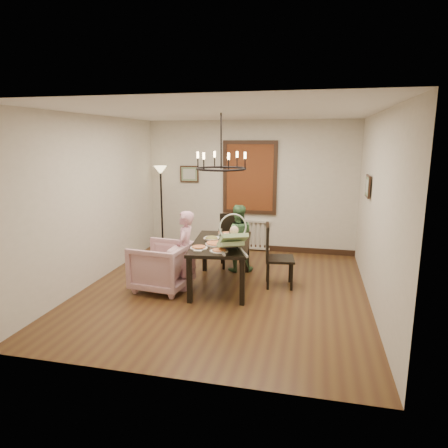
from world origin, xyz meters
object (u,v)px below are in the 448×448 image
at_px(elderly_woman, 185,257).
at_px(floor_lamp, 162,209).
at_px(seated_man, 237,244).
at_px(drinking_glass, 233,236).
at_px(dining_table, 221,247).
at_px(armchair, 161,266).
at_px(chair_far, 232,241).
at_px(baby_bouncer, 232,239).
at_px(chair_right, 280,255).

height_order(elderly_woman, floor_lamp, floor_lamp).
xyz_separation_m(elderly_woman, seated_man, (0.65, 1.10, -0.02)).
bearing_deg(drinking_glass, seated_man, 93.94).
relative_size(dining_table, armchair, 1.99).
bearing_deg(elderly_woman, chair_far, 157.23).
relative_size(dining_table, baby_bouncer, 2.81).
height_order(chair_right, drinking_glass, chair_right).
distance_m(dining_table, seated_man, 0.87).
height_order(chair_right, armchair, chair_right).
relative_size(seated_man, drinking_glass, 8.01).
xyz_separation_m(drinking_glass, floor_lamp, (-1.96, 1.78, 0.08)).
bearing_deg(seated_man, chair_far, -73.88).
distance_m(chair_far, elderly_woman, 1.43).
height_order(drinking_glass, floor_lamp, floor_lamp).
bearing_deg(baby_bouncer, floor_lamp, 106.62).
xyz_separation_m(seated_man, floor_lamp, (-1.92, 1.12, 0.39)).
bearing_deg(chair_far, baby_bouncer, -96.86).
bearing_deg(seated_man, elderly_woman, 44.21).
distance_m(chair_far, chair_right, 1.31).
xyz_separation_m(chair_right, drinking_glass, (-0.79, -0.03, 0.29)).
bearing_deg(dining_table, armchair, -165.74).
distance_m(chair_right, baby_bouncer, 1.08).
xyz_separation_m(chair_right, floor_lamp, (-2.75, 1.75, 0.37)).
relative_size(chair_right, baby_bouncer, 1.74).
bearing_deg(dining_table, chair_right, 6.36).
bearing_deg(chair_right, elderly_woman, 99.62).
height_order(chair_right, baby_bouncer, baby_bouncer).
bearing_deg(floor_lamp, seated_man, -30.23).
bearing_deg(armchair, chair_right, 114.04).
relative_size(seated_man, floor_lamp, 0.57).
height_order(seated_man, floor_lamp, floor_lamp).
height_order(dining_table, seated_man, seated_man).
bearing_deg(dining_table, seated_man, 76.16).
xyz_separation_m(chair_right, baby_bouncer, (-0.65, -0.75, 0.43)).
bearing_deg(chair_far, chair_right, -59.75).
xyz_separation_m(chair_right, elderly_woman, (-1.48, -0.47, 0.01)).
relative_size(chair_right, drinking_glass, 8.23).
height_order(baby_bouncer, drinking_glass, baby_bouncer).
relative_size(armchair, floor_lamp, 0.48).
height_order(elderly_woman, seated_man, elderly_woman).
xyz_separation_m(chair_far, armchair, (-0.88, -1.44, -0.12)).
distance_m(seated_man, floor_lamp, 2.25).
relative_size(chair_far, elderly_woman, 0.94).
xyz_separation_m(armchair, baby_bouncer, (1.21, -0.17, 0.57)).
bearing_deg(floor_lamp, drinking_glass, -42.15).
relative_size(armchair, elderly_woman, 0.80).
bearing_deg(seated_man, armchair, 34.51).
bearing_deg(seated_man, drinking_glass, 78.59).
xyz_separation_m(chair_right, armchair, (-1.86, -0.58, -0.14)).
height_order(seated_man, baby_bouncer, baby_bouncer).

